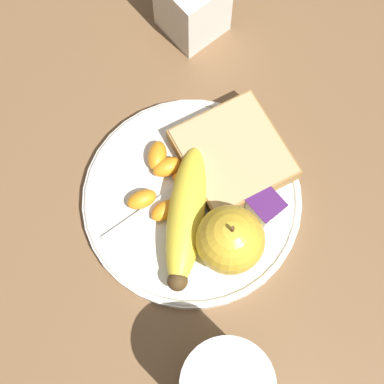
{
  "coord_description": "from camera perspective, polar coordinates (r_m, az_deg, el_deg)",
  "views": [
    {
      "loc": [
        0.17,
        -0.14,
        0.67
      ],
      "look_at": [
        0.0,
        0.0,
        0.03
      ],
      "focal_mm": 60.0,
      "sensor_mm": 36.0,
      "label": 1
    }
  ],
  "objects": [
    {
      "name": "banana",
      "position": [
        0.67,
        -0.55,
        -2.26
      ],
      "size": [
        0.13,
        0.14,
        0.04
      ],
      "color": "yellow",
      "rests_on": "plate"
    },
    {
      "name": "plate",
      "position": [
        0.7,
        -0.0,
        -0.65
      ],
      "size": [
        0.24,
        0.24,
        0.01
      ],
      "color": "silver",
      "rests_on": "ground_plane"
    },
    {
      "name": "orange_segment_4",
      "position": [
        0.69,
        -0.66,
        1.09
      ],
      "size": [
        0.03,
        0.03,
        0.02
      ],
      "color": "orange",
      "rests_on": "plate"
    },
    {
      "name": "fork",
      "position": [
        0.69,
        -1.01,
        0.34
      ],
      "size": [
        0.03,
        0.17,
        0.0
      ],
      "rotation": [
        0.0,
        0.0,
        14.08
      ],
      "color": "silver",
      "rests_on": "plate"
    },
    {
      "name": "apple",
      "position": [
        0.64,
        3.42,
        -4.26
      ],
      "size": [
        0.07,
        0.07,
        0.08
      ],
      "color": "gold",
      "rests_on": "plate"
    },
    {
      "name": "jam_packet",
      "position": [
        0.68,
        6.4,
        -1.06
      ],
      "size": [
        0.04,
        0.03,
        0.02
      ],
      "color": "white",
      "rests_on": "plate"
    },
    {
      "name": "orange_segment_0",
      "position": [
        0.69,
        -4.49,
        -0.65
      ],
      "size": [
        0.03,
        0.04,
        0.02
      ],
      "color": "orange",
      "rests_on": "plate"
    },
    {
      "name": "condiment_caddy",
      "position": [
        0.77,
        0.03,
        16.37
      ],
      "size": [
        0.07,
        0.07,
        0.09
      ],
      "color": "silver",
      "rests_on": "ground_plane"
    },
    {
      "name": "orange_segment_1",
      "position": [
        0.7,
        -2.35,
        2.15
      ],
      "size": [
        0.03,
        0.04,
        0.02
      ],
      "color": "orange",
      "rests_on": "plate"
    },
    {
      "name": "ground_plane",
      "position": [
        0.7,
        -0.0,
        -0.85
      ],
      "size": [
        3.0,
        3.0,
        0.0
      ],
      "primitive_type": "plane",
      "color": "brown"
    },
    {
      "name": "orange_segment_2",
      "position": [
        0.7,
        -3.42,
        3.02
      ],
      "size": [
        0.04,
        0.04,
        0.02
      ],
      "color": "orange",
      "rests_on": "plate"
    },
    {
      "name": "orange_segment_3",
      "position": [
        0.68,
        -2.49,
        -1.64
      ],
      "size": [
        0.02,
        0.03,
        0.02
      ],
      "color": "orange",
      "rests_on": "plate"
    },
    {
      "name": "bread_slice",
      "position": [
        0.7,
        3.67,
        3.37
      ],
      "size": [
        0.13,
        0.13,
        0.02
      ],
      "color": "olive",
      "rests_on": "plate"
    }
  ]
}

